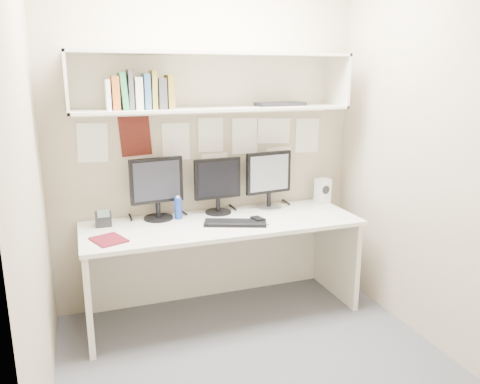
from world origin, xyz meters
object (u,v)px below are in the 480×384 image
object	(u,v)px
speaker	(323,191)
monitor_center	(218,183)
desk	(223,267)
monitor_right	(269,178)
maroon_notebook	(109,240)
monitor_left	(157,186)
desk_phone	(103,219)
keyboard	(235,223)

from	to	relation	value
speaker	monitor_center	bearing A→B (deg)	169.19
desk	speaker	xyz separation A→B (m)	(0.94, 0.21, 0.47)
monitor_right	maroon_notebook	world-z (taller)	monitor_right
monitor_left	desk_phone	world-z (taller)	monitor_left
speaker	desk_phone	distance (m)	1.76
monitor_center	desk_phone	size ratio (longest dim) A/B	3.21
keyboard	maroon_notebook	bearing A→B (deg)	-155.98
monitor_left	maroon_notebook	world-z (taller)	monitor_left
desk	desk_phone	distance (m)	0.94
speaker	keyboard	bearing A→B (deg)	-170.53
monitor_right	keyboard	bearing A→B (deg)	-148.10
desk_phone	speaker	bearing A→B (deg)	1.97
desk	monitor_right	size ratio (longest dim) A/B	4.42
speaker	desk	bearing A→B (deg)	-177.61
monitor_right	desk_phone	bearing A→B (deg)	174.57
monitor_left	monitor_center	bearing A→B (deg)	-6.85
monitor_center	monitor_right	size ratio (longest dim) A/B	0.94
keyboard	monitor_left	bearing A→B (deg)	167.78
speaker	desk_phone	size ratio (longest dim) A/B	1.54
monitor_center	maroon_notebook	bearing A→B (deg)	-159.79
monitor_right	keyboard	size ratio (longest dim) A/B	1.02
monitor_left	keyboard	world-z (taller)	monitor_left
keyboard	speaker	xyz separation A→B (m)	(0.87, 0.31, 0.09)
desk	maroon_notebook	bearing A→B (deg)	-169.41
monitor_right	maroon_notebook	xyz separation A→B (m)	(-1.27, -0.37, -0.24)
speaker	maroon_notebook	world-z (taller)	speaker
monitor_right	desk	bearing A→B (deg)	-161.91
monitor_right	keyboard	distance (m)	0.56
monitor_center	maroon_notebook	size ratio (longest dim) A/B	1.91
desk	monitor_left	xyz separation A→B (m)	(-0.43, 0.22, 0.61)
keyboard	desk_phone	bearing A→B (deg)	-176.38
desk	monitor_left	world-z (taller)	monitor_left
desk	maroon_notebook	size ratio (longest dim) A/B	8.98
keyboard	maroon_notebook	size ratio (longest dim) A/B	1.98
desk_phone	monitor_left	bearing A→B (deg)	7.64
monitor_center	maroon_notebook	xyz separation A→B (m)	(-0.85, -0.37, -0.23)
maroon_notebook	keyboard	bearing A→B (deg)	-17.99
monitor_right	desk_phone	xyz separation A→B (m)	(-1.28, -0.05, -0.20)
desk	keyboard	size ratio (longest dim) A/B	4.53
monitor_right	desk_phone	world-z (taller)	monitor_right
maroon_notebook	speaker	bearing A→B (deg)	-9.62
monitor_left	desk_phone	distance (m)	0.44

